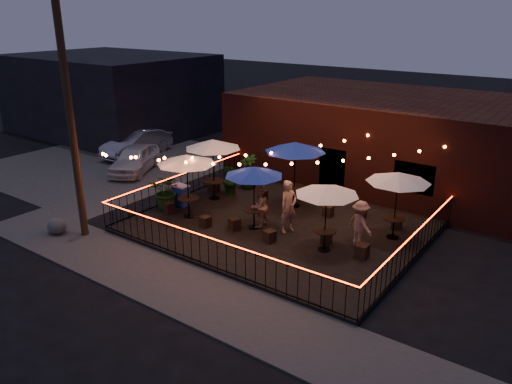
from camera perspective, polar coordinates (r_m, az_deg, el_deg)
ground at (r=17.17m, az=-0.98°, el=-6.45°), size 110.00×110.00×0.00m
patio at (r=18.62m, az=2.72°, el=-4.02°), size 10.00×8.00×0.15m
sidewalk at (r=15.01m, az=-8.58°, el=-10.77°), size 18.00×2.50×0.05m
parking_lot at (r=27.84m, az=-16.00°, el=3.29°), size 11.00×12.00×0.02m
brick_building at (r=24.41m, az=15.24°, el=5.91°), size 14.00×8.00×4.00m
background_building at (r=34.96m, az=-16.21°, el=10.75°), size 12.00×9.00×5.00m
utility_pole at (r=17.94m, az=-20.34°, el=7.02°), size 0.26×0.26×8.00m
fence_front at (r=15.49m, az=-5.47°, el=-6.89°), size 10.00×0.04×1.04m
fence_left at (r=21.35m, az=-8.53°, el=0.67°), size 0.04×8.00×1.04m
fence_right at (r=16.45m, az=17.54°, el=-6.12°), size 0.04×8.00×1.04m
festoon_lights at (r=18.08m, az=-0.35°, el=3.52°), size 10.02×8.72×1.32m
cafe_table_0 at (r=18.76m, az=-7.95°, el=3.62°), size 2.66×2.66×2.49m
cafe_table_1 at (r=20.54m, az=-4.97°, el=5.40°), size 3.05×3.05×2.57m
cafe_table_2 at (r=17.60m, az=-0.24°, el=2.27°), size 2.44×2.44×2.34m
cafe_table_3 at (r=19.65m, az=4.51°, el=5.06°), size 3.15×3.15×2.68m
cafe_table_4 at (r=16.06m, az=8.11°, el=0.16°), size 2.48×2.48×2.30m
cafe_table_5 at (r=17.46m, az=15.97°, el=1.53°), size 2.84×2.84×2.41m
bistro_chair_0 at (r=19.89m, az=-9.85°, el=-1.80°), size 0.46×0.46×0.43m
bistro_chair_1 at (r=18.46m, az=-5.82°, el=-3.38°), size 0.36×0.36×0.41m
bistro_chair_2 at (r=21.97m, az=-4.85°, el=0.66°), size 0.49×0.49×0.50m
bistro_chair_3 at (r=21.02m, az=0.78°, el=-0.32°), size 0.36×0.36×0.40m
bistro_chair_4 at (r=18.18m, az=-2.48°, el=-3.65°), size 0.45×0.45×0.42m
bistro_chair_5 at (r=17.20m, az=1.57°, el=-5.08°), size 0.44×0.44×0.42m
bistro_chair_6 at (r=20.75m, az=4.03°, el=-0.58°), size 0.40×0.40×0.45m
bistro_chair_7 at (r=19.49m, az=8.25°, el=-2.18°), size 0.36×0.36×0.42m
bistro_chair_8 at (r=17.28m, az=8.05°, el=-5.16°), size 0.43×0.43×0.42m
bistro_chair_9 at (r=16.47m, az=11.99°, el=-6.64°), size 0.41×0.41×0.47m
bistro_chair_10 at (r=19.65m, az=11.95°, el=-2.24°), size 0.38×0.38×0.41m
bistro_chair_11 at (r=18.99m, az=15.83°, el=-3.30°), size 0.50×0.50×0.47m
patron_a at (r=17.75m, az=3.74°, el=-1.67°), size 0.65×0.80×1.92m
patron_b at (r=18.17m, az=0.36°, el=-1.63°), size 0.71×0.85×1.60m
patron_c at (r=17.09m, az=11.81°, el=-3.54°), size 1.18×0.96×1.59m
potted_shrub_a at (r=20.21m, az=-10.15°, el=0.08°), size 1.61×1.50×1.44m
potted_shrub_b at (r=21.39m, az=-2.90°, el=1.42°), size 0.91×0.82×1.39m
potted_shrub_c at (r=22.23m, az=-0.91°, el=2.37°), size 1.00×1.00×1.53m
cooler at (r=20.52m, az=-8.58°, el=-0.35°), size 0.67×0.50×0.87m
boulder at (r=19.46m, az=-21.80°, el=-3.63°), size 0.94×0.84×0.64m
car_white at (r=25.75m, az=-13.67°, el=3.69°), size 3.19×4.21×1.34m
car_silver at (r=28.70m, az=-13.49°, el=5.47°), size 1.81×4.46×1.44m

